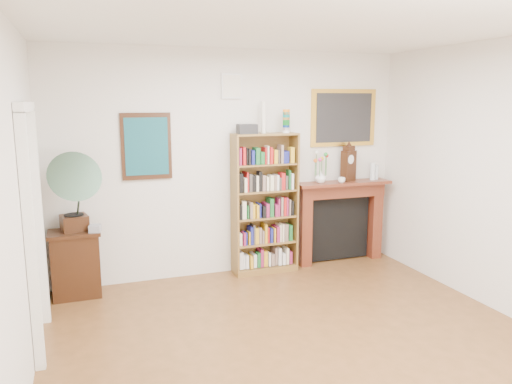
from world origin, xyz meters
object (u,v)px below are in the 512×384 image
at_px(cd_stack, 95,228).
at_px(bookshelf, 265,196).
at_px(flower_vase, 321,177).
at_px(teacup, 342,180).
at_px(gramophone, 72,187).
at_px(bottle_left, 373,171).
at_px(mantel_clock, 348,164).
at_px(bottle_right, 376,172).
at_px(side_cabinet, 76,264).
at_px(fireplace, 340,214).

bearing_deg(cd_stack, bookshelf, 4.77).
height_order(flower_vase, teacup, flower_vase).
distance_m(bookshelf, gramophone, 2.29).
relative_size(bookshelf, gramophone, 2.27).
height_order(gramophone, teacup, gramophone).
bearing_deg(bottle_left, teacup, -171.51).
bearing_deg(teacup, mantel_clock, 35.99).
height_order(mantel_clock, bottle_left, mantel_clock).
xyz_separation_m(bottle_left, bottle_right, (0.07, 0.02, -0.02)).
relative_size(gramophone, bottle_right, 4.51).
bearing_deg(bookshelf, cd_stack, -175.96).
bearing_deg(side_cabinet, flower_vase, 0.83).
xyz_separation_m(side_cabinet, bottle_left, (3.85, 0.06, 0.86)).
bearing_deg(bottle_right, flower_vase, -179.49).
bearing_deg(teacup, bottle_right, 9.19).
bearing_deg(teacup, bookshelf, 176.02).
bearing_deg(flower_vase, cd_stack, -176.26).
relative_size(gramophone, mantel_clock, 1.91).
bearing_deg(bookshelf, bottle_right, 0.04).
height_order(side_cabinet, teacup, teacup).
bearing_deg(fireplace, bottle_left, -7.01).
height_order(fireplace, cd_stack, fireplace).
distance_m(side_cabinet, bottle_left, 3.94).
height_order(fireplace, bottle_right, bottle_right).
bearing_deg(fireplace, bookshelf, -175.23).
bearing_deg(gramophone, mantel_clock, -7.84).
bearing_deg(side_cabinet, bottle_left, 0.42).
bearing_deg(flower_vase, bookshelf, -178.96).
distance_m(bottle_left, bottle_right, 0.07).
bearing_deg(teacup, bottle_left, 8.49).
distance_m(side_cabinet, fireplace, 3.42).
xyz_separation_m(fireplace, mantel_clock, (0.09, -0.02, 0.69)).
relative_size(bookshelf, teacup, 21.66).
bearing_deg(gramophone, teacup, -9.72).
height_order(fireplace, gramophone, gramophone).
bearing_deg(teacup, flower_vase, 161.73).
bearing_deg(flower_vase, teacup, -18.27).
distance_m(fireplace, flower_vase, 0.63).
relative_size(cd_stack, teacup, 1.27).
distance_m(bookshelf, flower_vase, 0.81).
distance_m(bookshelf, mantel_clock, 1.26).
relative_size(bookshelf, side_cabinet, 2.72).
xyz_separation_m(side_cabinet, mantel_clock, (3.50, 0.10, 0.96)).
xyz_separation_m(fireplace, cd_stack, (-3.18, -0.24, 0.14)).
bearing_deg(flower_vase, gramophone, -176.81).
height_order(bottle_left, bottle_right, bottle_left).
xyz_separation_m(gramophone, teacup, (3.32, 0.08, -0.11)).
distance_m(bookshelf, bottle_right, 1.65).
bearing_deg(gramophone, bottle_right, -8.55).
xyz_separation_m(flower_vase, bottle_right, (0.85, 0.01, 0.02)).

